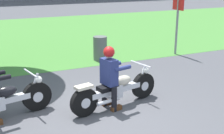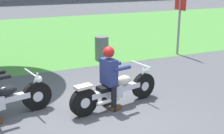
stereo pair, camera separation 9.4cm
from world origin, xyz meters
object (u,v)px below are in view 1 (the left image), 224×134
Objects in this scene: trash_can at (100,48)px; sign_banner at (178,6)px; motorcycle_lead at (116,90)px; rider_lead at (110,73)px.

trash_can is 0.31× the size of sign_banner.
motorcycle_lead is 5.24m from sign_banner.
sign_banner is at bearing 27.16° from motorcycle_lead.
rider_lead reaches higher than motorcycle_lead.
rider_lead is (-0.17, -0.03, 0.43)m from motorcycle_lead.
motorcycle_lead is 0.84× the size of sign_banner.
rider_lead is 0.53× the size of sign_banner.
motorcycle_lead is at bearing -106.78° from trash_can.
sign_banner reaches higher than motorcycle_lead.
rider_lead is at bearing -141.27° from sign_banner.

